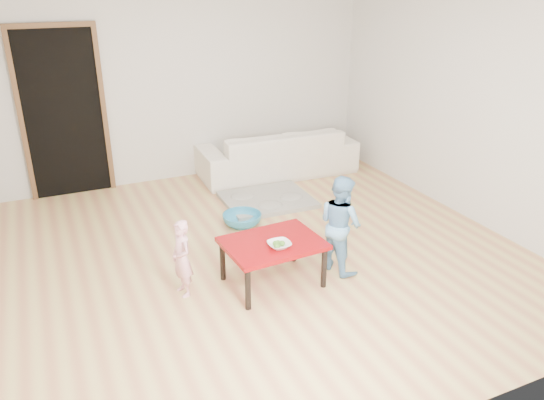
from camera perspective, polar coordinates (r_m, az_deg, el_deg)
floor at (r=5.45m, az=-0.87°, el=-5.55°), size 5.00×5.00×0.01m
back_wall at (r=7.27m, az=-9.00°, el=12.41°), size 5.00×0.02×2.60m
right_wall at (r=6.35m, az=20.55°, el=9.72°), size 0.02×5.00×2.60m
doorway at (r=7.06m, az=-21.52°, el=8.51°), size 1.02×0.08×2.11m
sofa at (r=7.46m, az=0.55°, el=5.19°), size 2.21×0.93×0.64m
cushion at (r=7.15m, az=-0.78°, el=5.78°), size 0.50×0.45×0.13m
red_table at (r=4.82m, az=0.08°, el=-6.72°), size 0.89×0.69×0.43m
bowl at (r=4.61m, az=0.79°, el=-4.84°), size 0.20×0.20×0.05m
broccoli at (r=4.61m, az=0.79°, el=-4.80°), size 0.12×0.12×0.06m
child_pink at (r=4.67m, az=-9.68°, el=-6.22°), size 0.21×0.28×0.70m
child_blue at (r=4.98m, az=7.37°, el=-2.55°), size 0.44×0.52×0.95m
basin at (r=5.98m, az=-3.24°, el=-2.13°), size 0.44×0.44×0.14m
blanket at (r=6.60m, az=-0.51°, el=0.03°), size 1.08×0.91×0.05m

